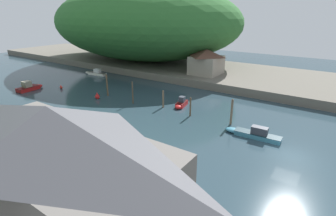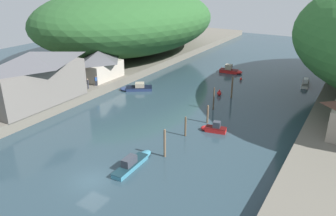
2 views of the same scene
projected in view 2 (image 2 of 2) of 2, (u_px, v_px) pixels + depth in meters
The scene contains 19 objects.
water_surface at pixel (214, 94), 56.15m from camera, with size 130.00×130.00×0.00m, color #283D47.
left_bank at pixel (96, 68), 68.78m from camera, with size 22.00×120.00×1.46m.
hillside_left at pixel (129, 20), 76.74m from camera, with size 35.52×49.72×15.39m.
waterfront_building at pixel (34, 77), 46.69m from camera, with size 6.98×15.06×7.59m.
boathouse_shed at pixel (99, 64), 58.81m from camera, with size 5.92×7.86×4.98m.
boat_white_cruiser at pixel (136, 88), 57.86m from camera, with size 5.84×4.91×1.27m.
boat_open_rowboat at pixel (306, 83), 60.56m from camera, with size 1.74×5.75×1.38m.
boat_far_upstream at pixel (213, 128), 42.44m from camera, with size 3.47×1.78×1.45m.
boat_near_quay at pixel (231, 70), 67.91m from camera, with size 4.82×2.17×1.72m.
boat_far_right_bank at pixel (134, 162), 34.80m from camera, with size 1.52×6.39×1.39m.
mooring_post_nearest at pixel (165, 143), 36.07m from camera, with size 0.27×0.27×3.41m.
mooring_post_second at pixel (185, 126), 40.90m from camera, with size 0.24×0.24×2.67m.
mooring_post_middle at pixel (208, 114), 44.57m from camera, with size 0.27×0.27×2.63m.
mooring_post_fourth at pixel (214, 99), 48.85m from camera, with size 0.21×0.21×3.53m.
mooring_post_farthest at pixel (232, 87), 53.44m from camera, with size 0.26×0.26×3.71m.
channel_buoy_near at pixel (219, 93), 55.11m from camera, with size 0.76×0.76×1.14m.
channel_buoy_far at pixel (241, 79), 63.09m from camera, with size 0.50×0.50×0.75m.
person_on_quay at pixel (96, 80), 55.16m from camera, with size 0.34×0.43×1.69m.
person_by_boathouse at pixel (88, 83), 53.75m from camera, with size 0.33×0.43×1.69m.
Camera 2 is at (20.59, -19.40, 18.89)m, focal length 35.00 mm.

